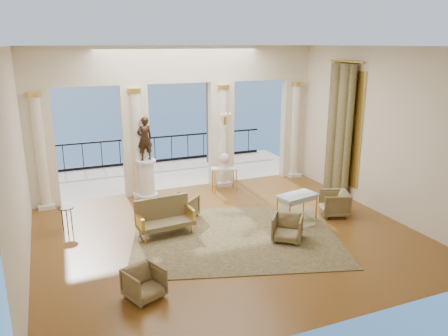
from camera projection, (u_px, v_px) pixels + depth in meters
name	position (u px, v px, depth m)	size (l,w,h in m)	color
floor	(227.00, 234.00, 10.81)	(9.00, 9.00, 0.00)	#542F14
room_walls	(248.00, 128.00, 9.03)	(9.00, 9.00, 9.00)	beige
arcade	(180.00, 110.00, 13.50)	(9.00, 0.56, 4.50)	beige
terrace	(166.00, 174.00, 15.98)	(10.00, 3.60, 0.10)	#AFA491
balustrade	(155.00, 152.00, 17.28)	(9.00, 0.06, 1.03)	black
palm_tree	(208.00, 56.00, 16.29)	(2.00, 2.00, 4.50)	#4C3823
sea	(74.00, 116.00, 65.82)	(160.00, 160.00, 0.00)	#24518D
curtain	(339.00, 131.00, 13.16)	(0.33, 1.40, 4.09)	#4A4926
window_frame	(344.00, 128.00, 13.20)	(0.04, 1.60, 3.40)	gold
wall_sconce	(225.00, 120.00, 13.83)	(0.30, 0.11, 0.33)	gold
rug	(235.00, 236.00, 10.68)	(4.91, 3.82, 0.02)	#2E331B
armchair_a	(144.00, 282.00, 8.04)	(0.63, 0.59, 0.65)	#463921
armchair_b	(287.00, 227.00, 10.40)	(0.68, 0.63, 0.70)	#463921
armchair_c	(334.00, 202.00, 11.93)	(0.72, 0.67, 0.74)	#463921
armchair_d	(183.00, 206.00, 11.74)	(0.68, 0.64, 0.70)	#463921
settee	(164.00, 217.00, 10.73)	(1.43, 0.70, 0.92)	#463921
game_table	(297.00, 197.00, 11.50)	(1.15, 0.78, 0.73)	#ADC8D6
pedestal	(147.00, 179.00, 13.33)	(0.64, 0.64, 1.17)	silver
statue	(145.00, 139.00, 12.98)	(0.48, 0.31, 1.31)	#2F1F15
console_table	(224.00, 172.00, 13.78)	(0.88, 0.56, 0.78)	silver
urn	(224.00, 160.00, 13.67)	(0.36, 0.36, 0.47)	white
side_table	(66.00, 211.00, 10.88)	(0.39, 0.39, 0.63)	black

